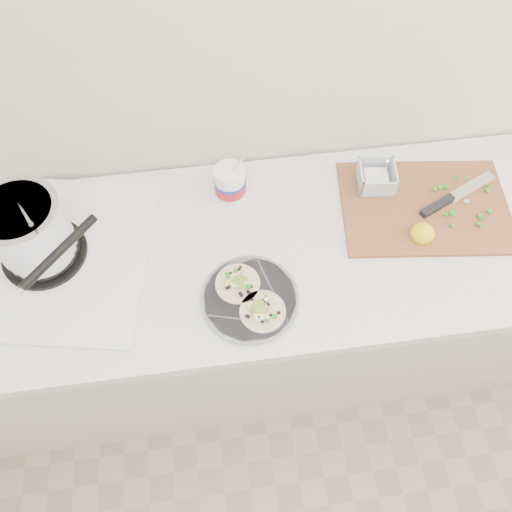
{
  "coord_description": "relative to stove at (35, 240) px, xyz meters",
  "views": [
    {
      "loc": [
        -0.0,
        0.67,
        2.12
      ],
      "look_at": [
        0.09,
        1.35,
        0.96
      ],
      "focal_mm": 35.0,
      "sensor_mm": 36.0,
      "label": 1
    }
  ],
  "objects": [
    {
      "name": "counter",
      "position": [
        0.5,
        -0.03,
        -0.54
      ],
      "size": [
        2.44,
        0.66,
        0.9
      ],
      "color": "beige",
      "rests_on": "ground"
    },
    {
      "name": "stove",
      "position": [
        0.0,
        0.0,
        0.0
      ],
      "size": [
        0.67,
        0.63,
        0.28
      ],
      "rotation": [
        0.0,
        0.0,
        -0.19
      ],
      "color": "silver",
      "rests_on": "counter"
    },
    {
      "name": "taco_plate",
      "position": [
        0.55,
        -0.21,
        -0.07
      ],
      "size": [
        0.27,
        0.27,
        0.04
      ],
      "rotation": [
        0.0,
        0.0,
        0.29
      ],
      "color": "slate",
      "rests_on": "counter"
    },
    {
      "name": "tub",
      "position": [
        0.54,
        0.15,
        -0.02
      ],
      "size": [
        0.1,
        0.1,
        0.21
      ],
      "rotation": [
        0.0,
        0.0,
        -0.07
      ],
      "color": "white",
      "rests_on": "counter"
    },
    {
      "name": "cutboard",
      "position": [
        1.11,
        0.04,
        -0.07
      ],
      "size": [
        0.54,
        0.4,
        0.08
      ],
      "rotation": [
        0.0,
        0.0,
        -0.12
      ],
      "color": "brown",
      "rests_on": "counter"
    }
  ]
}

